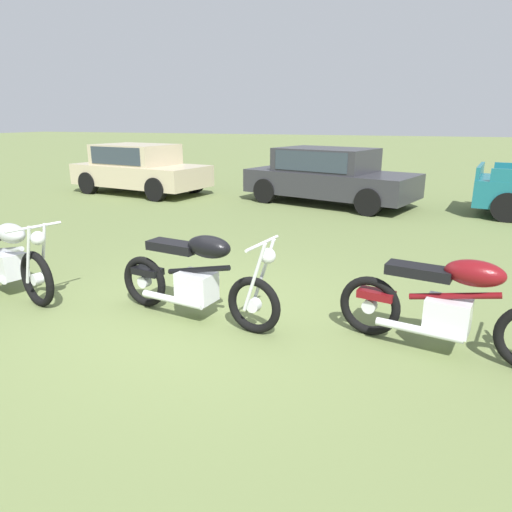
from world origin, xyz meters
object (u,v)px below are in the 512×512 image
(motorcycle_silver, at_px, (8,257))
(motorcycle_maroon, at_px, (449,305))
(car_beige, at_px, (139,166))
(motorcycle_black, at_px, (197,277))
(car_charcoal, at_px, (328,173))

(motorcycle_silver, relative_size, motorcycle_maroon, 0.97)
(motorcycle_maroon, xyz_separation_m, car_beige, (-8.40, 7.48, 0.32))
(motorcycle_silver, xyz_separation_m, motorcycle_maroon, (5.17, 0.23, 0.00))
(motorcycle_silver, bearing_deg, car_beige, 130.73)
(motorcycle_maroon, height_order, car_beige, car_beige)
(motorcycle_black, relative_size, car_charcoal, 0.45)
(car_beige, bearing_deg, car_charcoal, 11.16)
(car_beige, relative_size, car_charcoal, 0.92)
(motorcycle_silver, xyz_separation_m, car_beige, (-3.23, 7.71, 0.32))
(motorcycle_maroon, relative_size, car_beige, 0.48)
(motorcycle_silver, relative_size, car_beige, 0.47)
(motorcycle_black, height_order, motorcycle_maroon, same)
(motorcycle_maroon, bearing_deg, motorcycle_black, -166.64)
(motorcycle_black, bearing_deg, motorcycle_silver, -168.71)
(motorcycle_silver, height_order, car_beige, car_beige)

